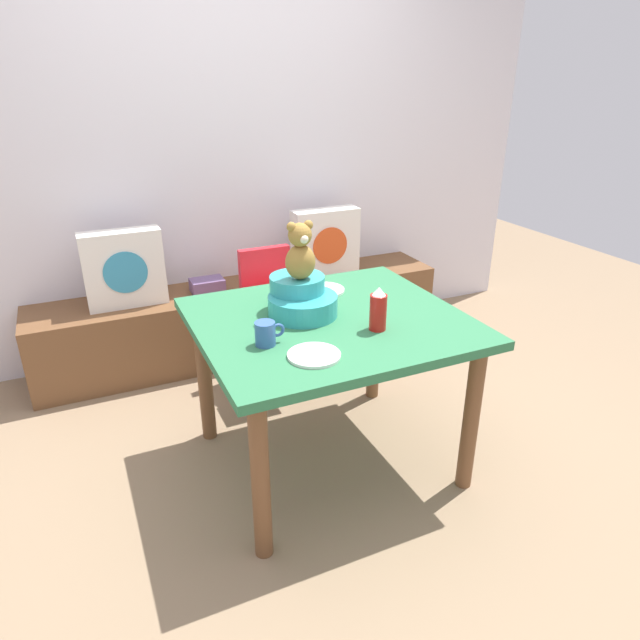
{
  "coord_description": "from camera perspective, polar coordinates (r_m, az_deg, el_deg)",
  "views": [
    {
      "loc": [
        -0.95,
        -1.98,
        1.71
      ],
      "look_at": [
        0.0,
        0.1,
        0.69
      ],
      "focal_mm": 31.42,
      "sensor_mm": 36.0,
      "label": 1
    }
  ],
  "objects": [
    {
      "name": "infant_seat_teal",
      "position": [
        2.42,
        -1.96,
        2.24
      ],
      "size": [
        0.3,
        0.33,
        0.16
      ],
      "color": "teal",
      "rests_on": "dining_table"
    },
    {
      "name": "pillow_floral_left",
      "position": [
        3.39,
        -19.33,
        4.94
      ],
      "size": [
        0.44,
        0.15,
        0.44
      ],
      "color": "white",
      "rests_on": "window_bench"
    },
    {
      "name": "ground_plane",
      "position": [
        2.78,
        0.88,
        -13.88
      ],
      "size": [
        8.0,
        8.0,
        0.0
      ],
      "primitive_type": "plane",
      "color": "#8C7256"
    },
    {
      "name": "pillow_floral_right",
      "position": [
        3.7,
        0.56,
        7.86
      ],
      "size": [
        0.44,
        0.15,
        0.44
      ],
      "color": "white",
      "rests_on": "window_bench"
    },
    {
      "name": "coffee_mug",
      "position": [
        2.16,
        -5.53,
        -1.37
      ],
      "size": [
        0.12,
        0.08,
        0.09
      ],
      "color": "#335999",
      "rests_on": "dining_table"
    },
    {
      "name": "dinner_plate_near",
      "position": [
        2.08,
        -0.62,
        -3.6
      ],
      "size": [
        0.2,
        0.2,
        0.01
      ],
      "primitive_type": "cylinder",
      "color": "white",
      "rests_on": "dining_table"
    },
    {
      "name": "dinner_plate_far",
      "position": [
        2.69,
        0.38,
        3.08
      ],
      "size": [
        0.2,
        0.2,
        0.01
      ],
      "primitive_type": "cylinder",
      "color": "white",
      "rests_on": "dining_table"
    },
    {
      "name": "teddy_bear",
      "position": [
        2.35,
        -2.02,
        6.91
      ],
      "size": [
        0.13,
        0.12,
        0.25
      ],
      "color": "olive",
      "rests_on": "infant_seat_teal"
    },
    {
      "name": "dining_table",
      "position": [
        2.44,
        0.98,
        -2.05
      ],
      "size": [
        1.13,
        1.02,
        0.74
      ],
      "color": "#2D7247",
      "rests_on": "ground_plane"
    },
    {
      "name": "book_stack",
      "position": [
        3.53,
        -11.4,
        3.49
      ],
      "size": [
        0.2,
        0.14,
        0.08
      ],
      "primitive_type": "cube",
      "color": "slate",
      "rests_on": "window_bench"
    },
    {
      "name": "ketchup_bottle",
      "position": [
        2.27,
        5.94,
        1.05
      ],
      "size": [
        0.07,
        0.07,
        0.18
      ],
      "color": "red",
      "rests_on": "dining_table"
    },
    {
      "name": "window_bench",
      "position": [
        3.68,
        -7.51,
        0.13
      ],
      "size": [
        2.6,
        0.44,
        0.46
      ],
      "primitive_type": "cube",
      "color": "brown",
      "rests_on": "ground_plane"
    },
    {
      "name": "back_wall",
      "position": [
        3.66,
        -9.79,
        17.27
      ],
      "size": [
        4.4,
        0.1,
        2.6
      ],
      "primitive_type": "cube",
      "color": "silver",
      "rests_on": "ground_plane"
    },
    {
      "name": "highchair",
      "position": [
        3.2,
        -4.79,
        2.13
      ],
      "size": [
        0.34,
        0.45,
        0.79
      ],
      "color": "red",
      "rests_on": "ground_plane"
    }
  ]
}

